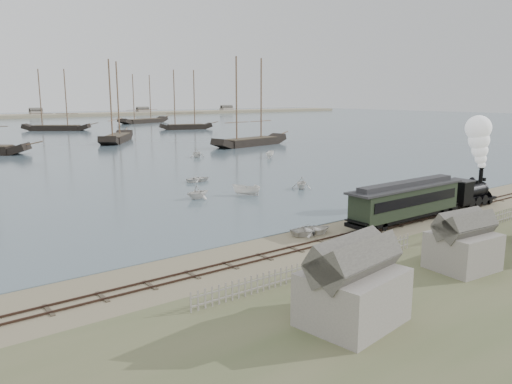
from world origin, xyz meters
TOP-DOWN VIEW (x-y plane):
  - ground at (0.00, 0.00)m, footprint 600.00×600.00m
  - rail_track at (0.00, -2.00)m, footprint 120.00×1.80m
  - picket_fence_west at (-6.50, -7.00)m, footprint 19.00×0.10m
  - picket_fence_east at (12.50, -7.50)m, footprint 15.00×0.10m
  - shed_left at (-10.00, -13.00)m, footprint 5.00×4.00m
  - shed_mid at (2.00, -12.00)m, footprint 4.00×3.50m
  - locomotive at (21.55, -2.00)m, footprint 7.31×2.73m
  - passenger_coach at (9.41, -2.00)m, footprint 13.77×2.66m
  - beached_dinghy at (-0.04, 0.37)m, footprint 3.26×4.15m
  - rowboat_1 at (-0.31, 18.58)m, footprint 2.91×3.27m
  - rowboat_2 at (5.14, 16.84)m, footprint 3.38×3.11m
  - rowboat_3 at (5.68, 28.40)m, footprint 2.64×3.59m
  - rowboat_4 at (13.13, 16.05)m, footprint 3.66×3.71m
  - rowboat_5 at (29.47, 42.56)m, footprint 3.05×3.37m
  - rowboat_7 at (19.30, 51.74)m, footprint 3.33×2.94m
  - schooner_3 at (19.71, 91.45)m, footprint 16.21×20.76m
  - schooner_4 at (40.50, 63.33)m, footprint 21.94×8.78m
  - schooner_5 at (56.39, 121.34)m, footprint 18.14×8.91m
  - schooner_8 at (19.62, 142.39)m, footprint 20.42×16.36m
  - schooner_9 at (62.04, 167.00)m, footprint 25.63×14.63m

SIDE VIEW (x-z plane):
  - ground at x=0.00m, z-range 0.00..0.00m
  - picket_fence_west at x=-6.50m, z-range -0.60..0.60m
  - picket_fence_east at x=12.50m, z-range -0.60..0.60m
  - shed_left at x=-10.00m, z-range -2.05..2.05m
  - shed_mid at x=2.00m, z-range -1.80..1.80m
  - rail_track at x=0.00m, z-range -0.04..0.12m
  - beached_dinghy at x=-0.04m, z-range 0.00..0.78m
  - rowboat_3 at x=5.68m, z-range 0.06..0.78m
  - rowboat_5 at x=29.47m, z-range 0.06..1.34m
  - rowboat_2 at x=5.14m, z-range 0.06..1.35m
  - rowboat_4 at x=13.13m, z-range 0.06..1.54m
  - rowboat_1 at x=-0.31m, z-range 0.06..1.62m
  - rowboat_7 at x=19.30m, z-range 0.06..1.70m
  - passenger_coach at x=9.41m, z-range 0.44..3.79m
  - locomotive at x=21.55m, z-range -0.35..8.77m
  - schooner_3 at x=19.71m, z-range 0.06..20.06m
  - schooner_4 at x=40.50m, z-range 0.06..20.06m
  - schooner_5 at x=56.39m, z-range 0.06..20.06m
  - schooner_8 at x=19.62m, z-range 0.06..20.06m
  - schooner_9 at x=62.04m, z-range 0.06..20.06m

